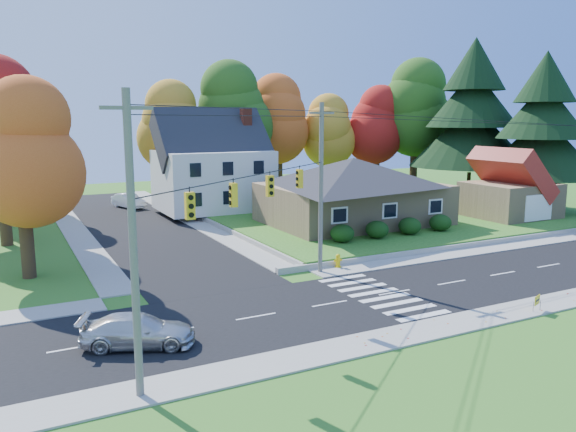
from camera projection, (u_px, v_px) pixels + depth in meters
name	position (u px, v px, depth m)	size (l,w,h in m)	color
ground	(394.00, 293.00, 29.63)	(120.00, 120.00, 0.00)	#3D7923
road_main	(394.00, 293.00, 29.63)	(90.00, 8.00, 0.02)	black
road_cross	(134.00, 224.00, 48.80)	(8.00, 44.00, 0.02)	black
sidewalk_north	(343.00, 270.00, 34.01)	(90.00, 2.00, 0.08)	#9C9A90
sidewalk_south	(464.00, 322.00, 25.25)	(90.00, 2.00, 0.08)	#9C9A90
lawn	(367.00, 212.00, 53.85)	(30.00, 30.00, 0.50)	#3D7923
ranch_house	(353.00, 189.00, 46.70)	(14.60, 10.60, 5.40)	tan
colonial_house	(213.00, 167.00, 53.40)	(10.40, 8.40, 9.60)	silver
garage	(511.00, 190.00, 49.57)	(7.30, 6.30, 4.60)	tan
hedge_row	(394.00, 228.00, 41.41)	(10.70, 1.70, 1.27)	#163A10
traffic_infrastructure	(379.00, 193.00, 29.87)	(38.10, 10.66, 10.00)	#666059
tree_lot_0	(173.00, 126.00, 57.10)	(6.72, 6.72, 12.51)	#3F2A19
tree_lot_1	(232.00, 113.00, 58.70)	(7.84, 7.84, 14.60)	#3F2A19
tree_lot_2	(279.00, 120.00, 62.39)	(7.28, 7.28, 13.56)	#3F2A19
tree_lot_3	(329.00, 131.00, 64.45)	(6.16, 6.16, 11.47)	#3F2A19
tree_lot_4	(377.00, 125.00, 66.16)	(6.72, 6.72, 12.51)	#3F2A19
tree_lot_5	(416.00, 108.00, 65.88)	(8.40, 8.40, 15.64)	#3F2A19
conifer_east_a	(472.00, 116.00, 59.47)	(12.80, 12.80, 16.96)	#3F2A19
conifer_east_b	(542.00, 127.00, 53.10)	(11.20, 11.20, 14.84)	#3F2A19
tree_west_0	(20.00, 154.00, 31.26)	(6.16, 6.16, 11.47)	#3F2A19
tree_west_2	(10.00, 133.00, 48.67)	(6.72, 6.72, 12.51)	#3F2A19
silver_sedan	(138.00, 331.00, 22.52)	(1.84, 4.53, 1.31)	silver
white_car	(129.00, 201.00, 57.55)	(1.57, 4.49, 1.48)	white
fire_hydrant	(338.00, 261.00, 34.39)	(0.51, 0.40, 0.91)	#D6B409
yard_sign	(537.00, 300.00, 26.53)	(0.62, 0.27, 0.82)	black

